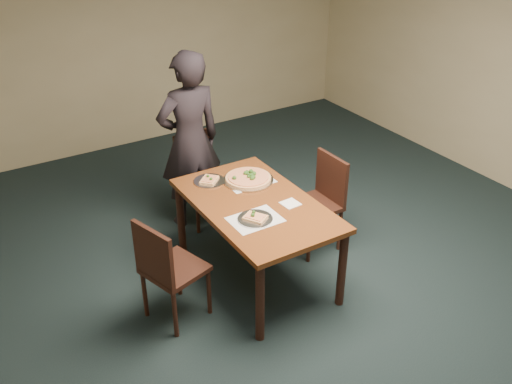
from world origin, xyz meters
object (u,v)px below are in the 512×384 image
pizza_pan (248,178)px  slice_plate_near (255,218)px  chair_far (200,172)px  dining_table (256,212)px  chair_right (321,197)px  chair_left (167,267)px  slice_plate_far (209,180)px  diner (190,141)px

pizza_pan → slice_plate_near: (-0.29, -0.59, -0.01)m
chair_far → slice_plate_near: size_ratio=3.25×
dining_table → slice_plate_near: size_ratio=5.36×
dining_table → pizza_pan: bearing=68.3°
chair_right → pizza_pan: chair_right is taller
dining_table → slice_plate_near: (-0.15, -0.22, 0.11)m
chair_far → slice_plate_near: (-0.19, -1.38, 0.25)m
chair_right → slice_plate_near: (-0.92, -0.33, 0.25)m
chair_left → slice_plate_far: bearing=-64.5°
chair_far → chair_left: 1.58m
slice_plate_far → slice_plate_near: bearing=-89.0°
dining_table → chair_right: size_ratio=1.65×
dining_table → chair_left: (-0.88, -0.13, -0.14)m
chair_far → pizza_pan: size_ratio=2.03×
slice_plate_near → dining_table: bearing=56.8°
chair_left → diner: (0.83, 1.26, 0.37)m
dining_table → diner: diner is taller
dining_table → chair_far: chair_far is taller
slice_plate_near → slice_plate_far: slice_plate_near is taller
diner → pizza_pan: diner is taller
chair_left → diner: size_ratio=0.51×
slice_plate_near → pizza_pan: bearing=63.7°
chair_far → diner: (-0.10, -0.03, 0.37)m
chair_right → chair_left: bearing=-82.5°
chair_right → pizza_pan: size_ratio=2.03×
diner → chair_right: bearing=129.1°
chair_far → slice_plate_far: size_ratio=3.25×
dining_table → diner: (-0.05, 1.13, 0.23)m
chair_left → slice_plate_far: chair_left is taller
dining_table → chair_right: 0.80m
diner → pizza_pan: size_ratio=3.96×
pizza_pan → slice_plate_near: bearing=-116.3°
diner → slice_plate_far: (-0.11, -0.60, -0.13)m
pizza_pan → chair_left: bearing=-154.3°
chair_right → dining_table: bearing=-82.7°
pizza_pan → diner: bearing=104.7°
pizza_pan → slice_plate_near: pizza_pan is taller
chair_far → diner: size_ratio=0.51×
chair_left → slice_plate_far: size_ratio=3.25×
chair_left → slice_plate_near: (0.74, -0.09, 0.25)m
chair_far → chair_right: same height
slice_plate_near → diner: bearing=86.1°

